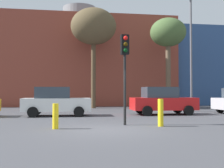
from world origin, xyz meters
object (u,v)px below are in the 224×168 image
object	(u,v)px
parked_car_1	(56,102)
bollard_yellow_1	(56,116)
bare_tree_1	(94,27)
street_lamp	(191,47)
traffic_light_island	(125,59)
parked_car_2	(162,101)
bare_tree_0	(168,34)
bollard_yellow_0	(161,113)

from	to	relation	value
parked_car_1	bollard_yellow_1	size ratio (longest dim) A/B	4.04
bare_tree_1	street_lamp	world-z (taller)	bare_tree_1
bollard_yellow_1	traffic_light_island	bearing A→B (deg)	15.51
bare_tree_1	street_lamp	size ratio (longest dim) A/B	1.05
bare_tree_1	parked_car_2	bearing A→B (deg)	-63.17
parked_car_1	bare_tree_0	xyz separation A→B (m)	(9.95, 7.24, 6.06)
traffic_light_island	bollard_yellow_1	bearing A→B (deg)	-79.49
parked_car_1	parked_car_2	size ratio (longest dim) A/B	0.99
bare_tree_0	bollard_yellow_1	world-z (taller)	bare_tree_0
bare_tree_1	bollard_yellow_1	distance (m)	15.75
parked_car_1	bollard_yellow_0	bearing A→B (deg)	-50.90
traffic_light_island	bollard_yellow_1	world-z (taller)	traffic_light_island
bollard_yellow_1	bare_tree_0	bearing A→B (deg)	54.18
parked_car_1	bare_tree_1	xyz separation A→B (m)	(2.95, 7.79, 6.59)
bare_tree_0	bollard_yellow_0	xyz separation A→B (m)	(-5.14, -13.15, -6.36)
parked_car_1	street_lamp	bearing A→B (deg)	12.90
parked_car_1	bare_tree_0	world-z (taller)	bare_tree_0
parked_car_2	bare_tree_1	distance (m)	10.94
street_lamp	bare_tree_0	bearing A→B (deg)	90.24
parked_car_1	bollard_yellow_0	world-z (taller)	parked_car_1
bare_tree_1	bollard_yellow_0	size ratio (longest dim) A/B	7.79
traffic_light_island	bollard_yellow_0	xyz separation A→B (m)	(1.45, -0.67, -2.41)
parked_car_1	bollard_yellow_1	xyz separation A→B (m)	(0.33, -6.08, -0.38)
parked_car_1	parked_car_2	world-z (taller)	parked_car_2
parked_car_1	parked_car_2	bearing A→B (deg)	0.00
bare_tree_0	bollard_yellow_0	distance (m)	15.48
street_lamp	bollard_yellow_1	bearing A→B (deg)	-139.04
parked_car_2	bare_tree_0	xyz separation A→B (m)	(3.06, 7.24, 6.05)
bare_tree_0	bare_tree_1	world-z (taller)	bare_tree_1
bollard_yellow_0	street_lamp	distance (m)	10.62
street_lamp	traffic_light_island	bearing A→B (deg)	-131.30
parked_car_1	traffic_light_island	distance (m)	6.57
parked_car_2	traffic_light_island	distance (m)	6.66
bollard_yellow_0	traffic_light_island	bearing A→B (deg)	155.22
parked_car_2	bollard_yellow_0	size ratio (longest dim) A/B	3.53
bare_tree_0	bollard_yellow_1	size ratio (longest dim) A/B	8.25
traffic_light_island	street_lamp	world-z (taller)	street_lamp
street_lamp	bare_tree_1	bearing A→B (deg)	141.86
parked_car_2	street_lamp	world-z (taller)	street_lamp
parked_car_1	street_lamp	distance (m)	11.00
parked_car_2	bare_tree_0	world-z (taller)	bare_tree_0
traffic_light_island	parked_car_2	bearing A→B (deg)	141.03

